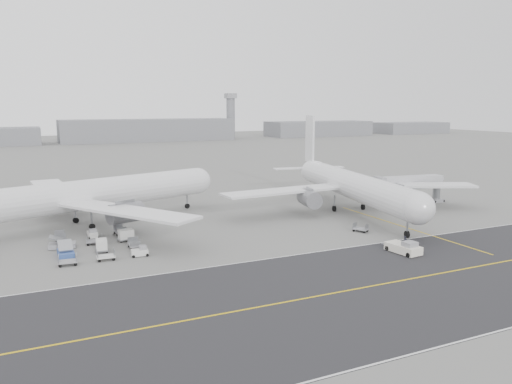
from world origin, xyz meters
name	(u,v)px	position (x,y,z in m)	size (l,w,h in m)	color
ground	(274,253)	(0.00, 0.00, 0.00)	(700.00, 700.00, 0.00)	gray
taxiway	(374,286)	(5.02, -17.98, 0.01)	(220.00, 59.00, 0.03)	#2B2B2E
horizon_buildings	(133,141)	(30.00, 260.00, 0.00)	(520.00, 28.00, 28.00)	slate
control_tower	(231,115)	(100.00, 265.00, 16.25)	(7.00, 7.00, 31.25)	slate
airliner_a	(84,195)	(-24.52, 31.11, 5.93)	(57.45, 56.37, 20.58)	white
airliner_b	(350,185)	(29.17, 21.37, 5.80)	(56.81, 57.92, 20.14)	white
pushback_tug	(404,248)	(18.21, -8.44, 0.86)	(3.29, 7.41, 2.09)	white
jet_bridge	(410,184)	(46.71, 22.30, 4.66)	(17.90, 5.15, 6.69)	gray
gse_cluster	(98,248)	(-24.42, 14.50, 0.00)	(17.84, 21.96, 2.06)	#9D9DA2
stray_dolly	(360,232)	(20.27, 5.39, 0.00)	(1.61, 2.61, 1.61)	silver
ground_crew_a	(405,242)	(20.36, -6.23, 0.97)	(0.71, 0.46, 1.94)	black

